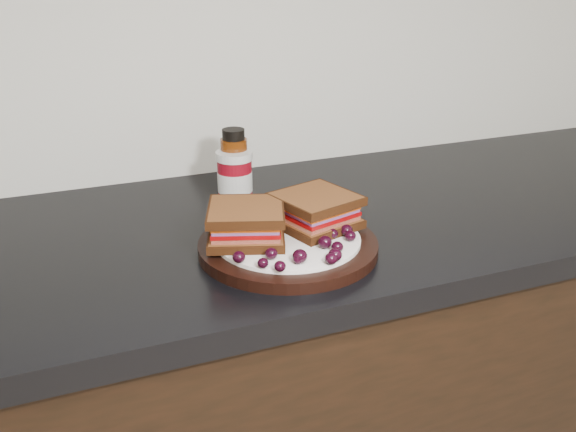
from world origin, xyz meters
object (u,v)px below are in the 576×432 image
object	(u,v)px
sandwich_left	(246,223)
oil_bottle	(234,165)
plate	(288,246)
condiment_jar	(235,177)

from	to	relation	value
sandwich_left	oil_bottle	distance (m)	0.23
plate	sandwich_left	size ratio (longest dim) A/B	2.42
sandwich_left	condiment_jar	size ratio (longest dim) A/B	1.17
condiment_jar	oil_bottle	distance (m)	0.02
condiment_jar	oil_bottle	world-z (taller)	oil_bottle
condiment_jar	sandwich_left	bearing A→B (deg)	-102.93
plate	sandwich_left	world-z (taller)	sandwich_left
sandwich_left	condiment_jar	distance (m)	0.22
condiment_jar	oil_bottle	size ratio (longest dim) A/B	0.72
sandwich_left	oil_bottle	xyz separation A→B (m)	(0.05, 0.23, 0.02)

